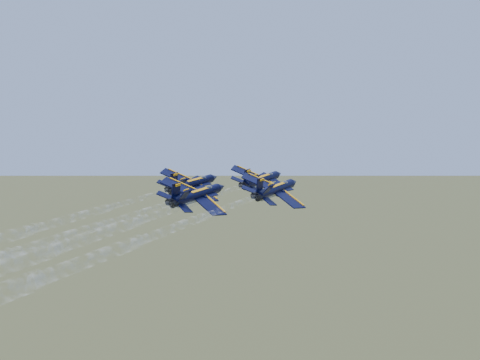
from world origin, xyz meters
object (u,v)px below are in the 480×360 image
Objects in this scene: jet_lead at (262,180)px; jet_slot at (198,195)px; jet_right at (276,189)px; jet_left at (193,184)px.

jet_lead and jet_slot have the same top height.
jet_lead is at bearing 88.29° from jet_slot.
jet_left is at bearing -176.39° from jet_right.
jet_lead is 15.01m from jet_left.
jet_right is (17.33, 2.87, 0.00)m from jet_left.
jet_lead is at bearing 127.80° from jet_right.
jet_left is 14.26m from jet_slot.
jet_left and jet_slot have the same top height.
jet_right is (9.40, -9.87, 0.00)m from jet_lead.
jet_left is at bearing -127.69° from jet_lead.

